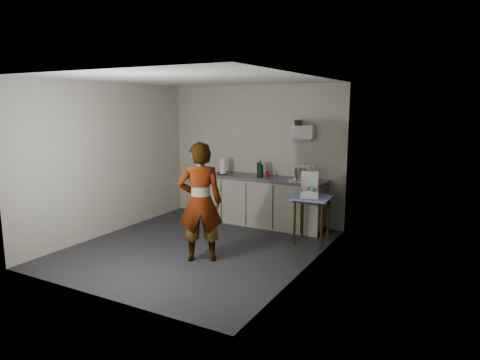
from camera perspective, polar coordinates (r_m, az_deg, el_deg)
The scene contains 15 objects.
ground at distance 6.87m, azimuth -5.76°, elevation -8.96°, with size 4.00×4.00×0.00m, color #25252A.
wall_back at distance 8.26m, azimuth 1.91°, elevation 3.57°, with size 3.60×0.02×2.60m, color beige.
wall_right at distance 5.75m, azimuth 8.89°, elevation 0.59°, with size 0.02×4.00×2.60m, color beige.
wall_left at distance 7.72m, azimuth -16.98°, elevation 2.67°, with size 0.02×4.00×2.60m, color beige.
ceiling at distance 6.51m, azimuth -6.18°, elevation 13.19°, with size 3.60×4.00×0.01m, color white.
kitchen_counter at distance 7.98m, azimuth 3.50°, elevation -3.04°, with size 2.24×0.62×0.91m.
wall_shelf at distance 7.76m, azimuth 8.33°, elevation 6.36°, with size 0.42×0.18×0.37m.
side_table at distance 6.98m, azimuth 9.60°, elevation -3.02°, with size 0.63×0.63×0.77m.
standing_man at distance 6.12m, azimuth -5.32°, elevation -2.95°, with size 0.63×0.41×1.72m, color #B2A593.
soap_bottle at distance 7.85m, azimuth 2.74°, elevation 1.55°, with size 0.13×0.13×0.33m, color black.
soda_can at distance 7.83m, azimuth 3.60°, elevation 0.76°, with size 0.06×0.06×0.12m, color red.
dark_bottle at distance 7.93m, azimuth 2.54°, elevation 1.42°, with size 0.08×0.08×0.27m, color black.
paper_towel at distance 8.18m, azimuth -2.28°, elevation 1.81°, with size 0.18×0.18×0.32m.
dish_rack at distance 7.58m, azimuth 8.14°, elevation 0.37°, with size 0.38×0.29×0.27m.
bakery_box at distance 6.94m, azimuth 9.21°, elevation -1.51°, with size 0.36×0.37×0.39m.
Camera 1 is at (3.70, -5.34, 2.24)m, focal length 32.00 mm.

